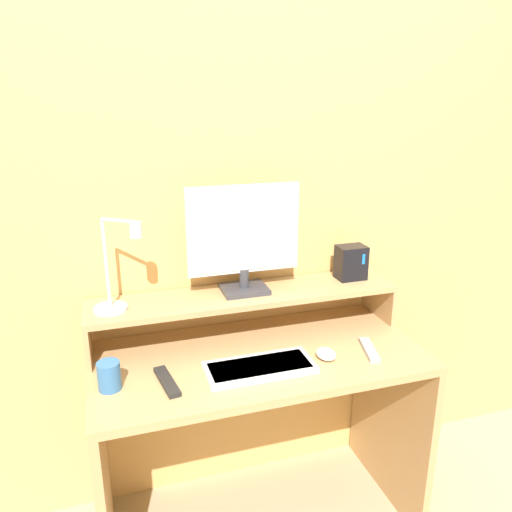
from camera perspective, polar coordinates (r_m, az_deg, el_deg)
name	(u,v)px	position (r m, az deg, el deg)	size (l,w,h in m)	color
wall_back	(234,194)	(1.90, -2.58, 7.09)	(6.00, 0.05, 2.50)	#E5AD60
desk	(259,407)	(1.90, 0.31, -16.88)	(1.16, 0.56, 0.74)	tan
monitor_shelf	(245,299)	(1.87, -1.21, -4.95)	(1.16, 0.23, 0.17)	tan
monitor	(243,236)	(1.80, -1.53, 2.25)	(0.42, 0.14, 0.40)	#38383D
desk_lamp	(117,277)	(1.72, -15.63, -2.35)	(0.18, 0.15, 0.32)	silver
router_dock	(351,262)	(2.01, 10.80, -0.72)	(0.11, 0.08, 0.14)	black
keyboard	(260,367)	(1.69, 0.43, -12.58)	(0.36, 0.16, 0.02)	white
mouse	(326,354)	(1.77, 8.01, -11.02)	(0.07, 0.08, 0.03)	white
remote_control	(167,381)	(1.64, -10.14, -13.93)	(0.07, 0.18, 0.02)	black
remote_secondary	(369,350)	(1.84, 12.82, -10.40)	(0.08, 0.17, 0.02)	#99999E
mug	(109,376)	(1.64, -16.44, -13.00)	(0.07, 0.07, 0.09)	#33669E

